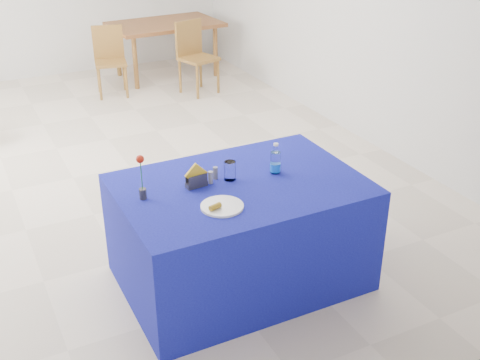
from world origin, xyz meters
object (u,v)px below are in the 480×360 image
chair_bg_right (194,52)px  water_bottle (275,163)px  chair_bg_left (110,56)px  oak_table (165,28)px  plate (222,206)px  blue_table (240,233)px

chair_bg_right → water_bottle: bearing=-122.0°
chair_bg_left → oak_table: bearing=36.2°
oak_table → chair_bg_left: size_ratio=1.76×
water_bottle → chair_bg_left: size_ratio=0.25×
plate → water_bottle: (0.53, 0.28, 0.06)m
oak_table → water_bottle: bearing=-101.5°
blue_table → chair_bg_right: chair_bg_right is taller
blue_table → chair_bg_right: size_ratio=1.73×
plate → water_bottle: bearing=27.8°
oak_table → chair_bg_right: (0.08, -0.84, -0.14)m
blue_table → water_bottle: size_ratio=7.44×
blue_table → chair_bg_left: chair_bg_left is taller
oak_table → chair_bg_left: 1.03m
plate → chair_bg_right: (1.59, 4.26, -0.23)m
chair_bg_left → chair_bg_right: bearing=-11.0°
chair_bg_left → plate: bearing=-85.6°
blue_table → chair_bg_right: (1.34, 4.02, 0.15)m
oak_table → chair_bg_left: bearing=-155.4°
plate → water_bottle: water_bottle is taller
plate → oak_table: plate is taller
chair_bg_left → chair_bg_right: 1.09m
blue_table → oak_table: size_ratio=1.04×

